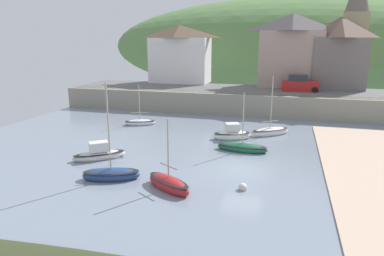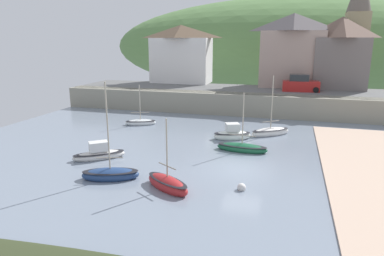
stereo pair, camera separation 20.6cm
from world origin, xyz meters
TOP-DOWN VIEW (x-y plane):
  - ground at (1.40, -9.56)m, footprint 48.00×41.00m
  - quay_seawall at (0.00, 17.50)m, footprint 48.00×9.40m
  - hillside_backdrop at (4.22, 55.20)m, footprint 80.00×44.00m
  - waterfront_building_left at (-12.27, 25.20)m, footprint 8.30×4.32m
  - waterfront_building_centre at (2.50, 25.20)m, footprint 7.93×5.75m
  - waterfront_building_right at (8.10, 25.20)m, footprint 6.37×6.23m
  - church_with_spire at (10.30, 29.20)m, footprint 3.00×3.00m
  - sailboat_tall_mast at (-7.49, -3.85)m, footprint 3.70×2.40m
  - sailboat_blue_trim at (-10.09, -0.78)m, footprint 3.57×3.19m
  - dinghy_open_wooden at (-3.65, -4.32)m, footprint 3.37×2.67m
  - sailboat_white_hull at (-0.59, 3.76)m, footprint 3.96×1.60m
  - fishing_boat_green at (-1.87, 6.88)m, footprint 3.47×2.48m
  - motorboat_with_cabin at (-11.49, 9.41)m, footprint 3.21×2.19m
  - sailboat_far_left at (1.18, 9.02)m, footprint 3.65×3.19m
  - parked_car_near_slipway at (3.68, 20.70)m, footprint 4.19×1.93m
  - mooring_buoy at (0.39, -3.29)m, footprint 0.49×0.49m

SIDE VIEW (x-z plane):
  - mooring_buoy at x=0.39m, z-range -0.10..0.39m
  - ground at x=1.40m, z-range -0.14..0.47m
  - motorboat_with_cabin at x=-11.49m, z-range -1.82..2.31m
  - sailboat_white_hull at x=-0.59m, z-range -2.04..2.56m
  - sailboat_tall_mast at x=-7.49m, z-range -2.74..3.33m
  - sailboat_far_left at x=1.18m, z-range -2.41..3.01m
  - dinghy_open_wooden at x=-3.65m, z-range -1.84..2.46m
  - sailboat_blue_trim at x=-10.09m, z-range -0.36..1.04m
  - fishing_boat_green at x=-1.87m, z-range -0.40..1.16m
  - quay_seawall at x=0.00m, z-range 0.16..2.56m
  - parked_car_near_slipway at x=3.68m, z-range 2.23..4.18m
  - waterfront_building_left at x=-12.27m, z-range 2.48..10.28m
  - waterfront_building_right at x=8.10m, z-range 2.49..11.00m
  - hillside_backdrop at x=4.22m, z-range -2.96..16.76m
  - waterfront_building_centre at x=2.50m, z-range 2.48..11.51m
  - church_with_spire at x=10.30m, z-range 2.65..17.64m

